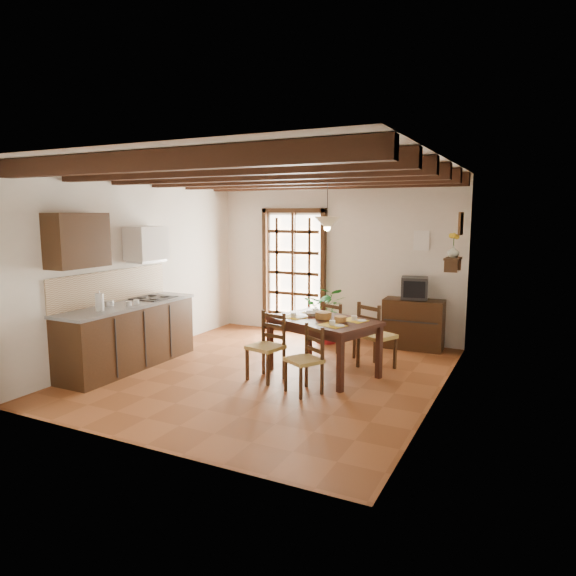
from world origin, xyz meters
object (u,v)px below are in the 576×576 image
Objects in this scene: dining_table at (323,326)px; potted_plant at (326,310)px; kitchen_counter at (129,335)px; chair_near_left at (266,359)px; sideboard at (413,324)px; pendant_lamp at (327,222)px; chair_far_left at (338,341)px; chair_near_right at (305,372)px; crt_tv at (415,288)px; chair_far_right at (376,348)px.

potted_plant reaches higher than dining_table.
kitchen_counter is at bearing -140.40° from dining_table.
chair_near_left reaches higher than sideboard.
potted_plant is at bearing 111.98° from pendant_lamp.
potted_plant is (-0.52, 0.81, 0.29)m from chair_far_left.
sideboard is at bearing 105.75° from chair_near_right.
crt_tv is 0.23× the size of potted_plant.
chair_near_left is at bearing -89.26° from potted_plant.
chair_near_left is 2.90m from crt_tv.
pendant_lamp is at bearing -125.31° from crt_tv.
potted_plant reaches higher than sideboard.
dining_table is at bearing 126.93° from chair_near_right.
dining_table is 1.94× the size of pendant_lamp.
chair_near_right is at bearing -63.83° from dining_table.
pendant_lamp is at bearing 21.62° from kitchen_counter.
chair_near_left is 2.00m from pendant_lamp.
kitchen_counter is at bearing 55.93° from chair_far_left.
chair_near_right is at bearing -84.42° from pendant_lamp.
potted_plant is at bearing 179.76° from crt_tv.
crt_tv is at bearing 71.25° from chair_near_left.
kitchen_counter is 2.79m from dining_table.
dining_table is at bearing -115.37° from sideboard.
chair_near_right is 0.88× the size of sideboard.
crt_tv is at bearing 65.67° from pendant_lamp.
chair_near_left is 2.81m from sideboard.
chair_near_right is at bearing 117.66° from chair_far_left.
potted_plant is 2.44× the size of pendant_lamp.
potted_plant is at bearing 51.72° from kitchen_counter.
chair_far_right is at bearing 25.11° from kitchen_counter.
chair_far_left is 1.01m from potted_plant.
pendant_lamp is at bearing 126.24° from chair_near_right.
chair_far_right is at bearing -41.47° from potted_plant.
sideboard is (0.23, 1.32, 0.11)m from chair_far_right.
dining_table is at bearing 54.79° from chair_near_left.
chair_far_right is at bearing -101.95° from sideboard.
dining_table is 0.90m from chair_near_left.
crt_tv is (0.23, 1.32, 0.70)m from chair_far_right.
pendant_lamp is (-0.58, -0.46, 1.78)m from chair_far_right.
dining_table is 1.96× the size of chair_near_right.
chair_near_right is 1.62m from chair_far_left.
chair_near_left is 0.94× the size of sideboard.
potted_plant is (-1.19, 1.05, 0.27)m from chair_far_right.
sideboard is at bearing 10.96° from potted_plant.
pendant_lamp is (0.00, 0.10, 1.41)m from dining_table.
chair_far_right reaches higher than dining_table.
dining_table is 0.91m from chair_near_right.
chair_near_right is at bearing -115.92° from crt_tv.
chair_near_left reaches higher than chair_far_left.
potted_plant is at bearing 136.79° from chair_near_right.
chair_far_right is (0.49, 1.37, 0.04)m from chair_near_right.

